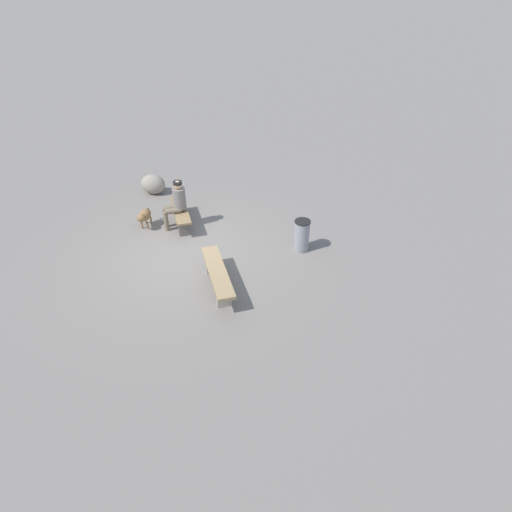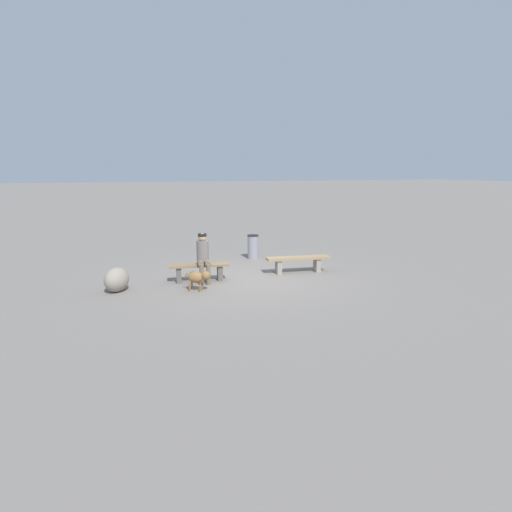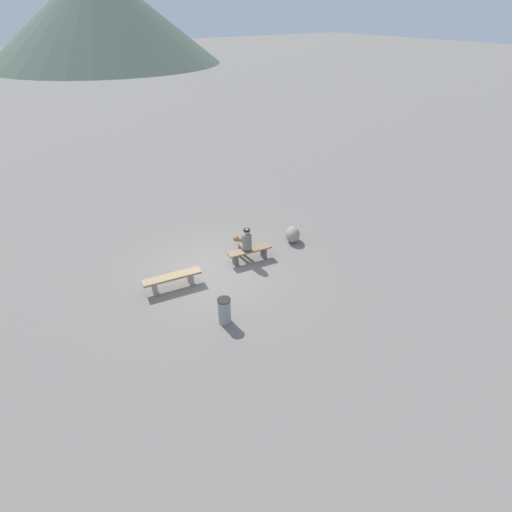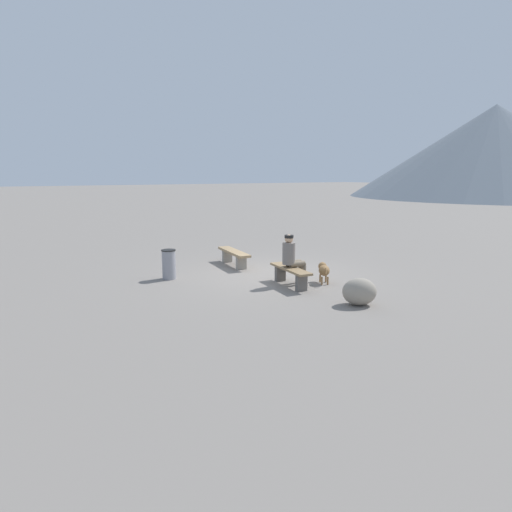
# 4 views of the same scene
# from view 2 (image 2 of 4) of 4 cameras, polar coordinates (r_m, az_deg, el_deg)

# --- Properties ---
(ground) EXTENTS (210.00, 210.00, 0.06)m
(ground) POSITION_cam_2_polar(r_m,az_deg,el_deg) (11.66, -0.77, -3.29)
(ground) COLOR gray
(bench_left) EXTENTS (1.91, 0.63, 0.47)m
(bench_left) POSITION_cam_2_polar(r_m,az_deg,el_deg) (12.38, 5.73, -0.69)
(bench_left) COLOR gray
(bench_left) RESTS_ON ground
(bench_right) EXTENTS (1.63, 0.59, 0.47)m
(bench_right) POSITION_cam_2_polar(r_m,az_deg,el_deg) (11.45, -7.69, -1.80)
(bench_right) COLOR #605B56
(bench_right) RESTS_ON ground
(seated_person) EXTENTS (0.38, 0.64, 1.32)m
(seated_person) POSITION_cam_2_polar(r_m,az_deg,el_deg) (11.28, -7.19, 0.26)
(seated_person) COLOR slate
(seated_person) RESTS_ON ground
(dog) EXTENTS (0.61, 0.48, 0.52)m
(dog) POSITION_cam_2_polar(r_m,az_deg,el_deg) (10.53, -7.85, -2.86)
(dog) COLOR olive
(dog) RESTS_ON ground
(trash_bin) EXTENTS (0.39, 0.39, 0.81)m
(trash_bin) POSITION_cam_2_polar(r_m,az_deg,el_deg) (14.29, -0.41, 1.27)
(trash_bin) COLOR gray
(trash_bin) RESTS_ON ground
(boulder) EXTENTS (0.86, 0.92, 0.60)m
(boulder) POSITION_cam_2_polar(r_m,az_deg,el_deg) (10.96, -18.39, -3.05)
(boulder) COLOR gray
(boulder) RESTS_ON ground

